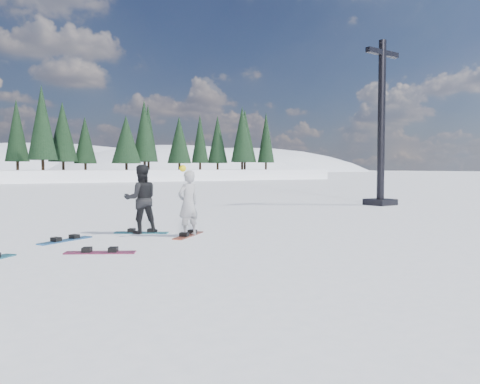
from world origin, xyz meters
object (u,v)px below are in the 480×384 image
lift_tower (381,139)px  snowboard_loose_c (65,240)px  snowboarder_woman (188,203)px  snowboarder_man (141,199)px  snowboard_loose_b (100,253)px

lift_tower → snowboard_loose_c: lift_tower is taller
snowboarder_woman → snowboard_loose_c: snowboarder_woman is taller
lift_tower → snowboarder_man: size_ratio=4.15×
snowboard_loose_c → snowboard_loose_b: same height
snowboarder_man → lift_tower: bearing=-155.6°
snowboarder_man → snowboard_loose_b: (-1.71, -2.56, -0.95)m
snowboard_loose_c → snowboard_loose_b: (0.38, -2.13, 0.00)m
snowboarder_woman → snowboarder_man: (-0.94, 1.14, 0.07)m
snowboarder_woman → snowboarder_man: snowboarder_man is taller
snowboarder_man → snowboard_loose_c: bearing=19.8°
snowboarder_woman → snowboarder_man: size_ratio=0.99×
snowboard_loose_c → snowboarder_man: bearing=-19.6°
snowboarder_woman → snowboard_loose_c: bearing=-29.8°
lift_tower → snowboarder_woman: bearing=-163.8°
snowboarder_woman → lift_tower: bearing=-174.5°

